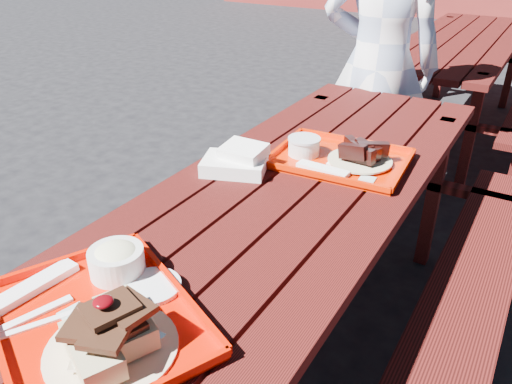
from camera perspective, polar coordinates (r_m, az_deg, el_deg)
ground at (r=2.04m, az=2.31°, el=-18.95°), size 60.00×60.00×0.00m
picnic_table_near at (r=1.67m, az=2.68°, el=-5.77°), size 1.41×2.40×0.75m
picnic_table_far at (r=4.18m, az=22.07°, el=13.38°), size 1.41×2.40×0.75m
near_tray at (r=1.12m, az=-16.87°, el=-12.51°), size 0.60×0.54×0.15m
far_tray at (r=1.78m, az=9.31°, el=4.01°), size 0.48×0.38×0.08m
white_cloth at (r=1.69m, az=-2.18°, el=3.57°), size 0.25×0.22×0.09m
person at (r=2.76m, az=13.84°, el=13.90°), size 0.68×0.52×1.69m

